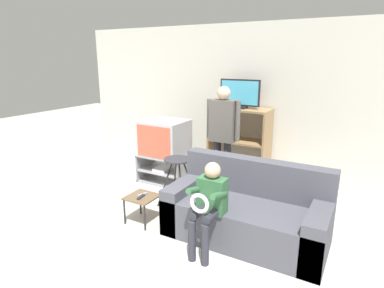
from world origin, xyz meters
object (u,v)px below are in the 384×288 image
tv_stand (165,168)px  television_main (164,138)px  remote_control_white (142,194)px  couch (247,213)px  television_flat (240,95)px  folding_stool (178,167)px  person_standing_adult (223,130)px  snack_table (142,200)px  person_seated_child (209,201)px  media_shelf (239,143)px  remote_control_black (141,197)px

tv_stand → television_main: size_ratio=1.17×
tv_stand → remote_control_white: size_ratio=5.82×
television_main → couch: size_ratio=0.40×
television_flat → couch: 2.21m
television_main → folding_stool: bearing=-44.6°
couch → person_standing_adult: size_ratio=1.10×
snack_table → remote_control_white: 0.07m
remote_control_white → couch: bearing=28.8°
tv_stand → remote_control_white: tv_stand is taller
person_seated_child → tv_stand: bearing=136.6°
folding_stool → couch: 1.23m
media_shelf → television_flat: television_flat is taller
snack_table → remote_control_white: size_ratio=2.54×
snack_table → remote_control_black: 0.08m
media_shelf → couch: size_ratio=0.68×
tv_stand → remote_control_black: (0.56, -1.35, 0.14)m
remote_control_white → television_main: bearing=128.6°
media_shelf → folding_stool: bearing=-104.3°
person_standing_adult → remote_control_black: bearing=-108.5°
remote_control_white → snack_table: bearing=-51.1°
media_shelf → person_seated_child: (0.55, -2.23, -0.03)m
television_flat → remote_control_black: size_ratio=4.70×
snack_table → person_seated_child: size_ratio=0.37×
media_shelf → snack_table: 2.14m
television_flat → person_standing_adult: size_ratio=0.41×
tv_stand → television_main: television_main is taller
couch → person_seated_child: (-0.25, -0.50, 0.30)m
television_flat → person_standing_adult: 0.81m
tv_stand → snack_table: tv_stand is taller
television_main → person_standing_adult: person_standing_adult is taller
television_main → couch: (1.83, -1.01, -0.45)m
remote_control_black → person_seated_child: size_ratio=0.14×
media_shelf → tv_stand: bearing=-143.7°
folding_stool → tv_stand: bearing=135.8°
television_main → person_seated_child: (1.58, -1.50, -0.16)m
folding_stool → person_standing_adult: bearing=62.5°
remote_control_white → couch: size_ratio=0.08×
person_standing_adult → person_seated_child: bearing=-70.5°
remote_control_black → snack_table: bearing=106.8°
tv_stand → person_seated_child: person_seated_child is taller
tv_stand → remote_control_black: size_ratio=5.82×
media_shelf → person_standing_adult: person_standing_adult is taller
media_shelf → remote_control_white: (-0.49, -2.03, -0.27)m
remote_control_black → couch: (1.26, 0.36, -0.06)m
television_flat → remote_control_white: 2.33m
television_main → remote_control_white: size_ratio=4.96×
couch → person_seated_child: person_seated_child is taller
television_flat → snack_table: (-0.47, -2.03, -1.15)m
tv_stand → television_main: (-0.01, 0.02, 0.53)m
television_main → snack_table: 1.51m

